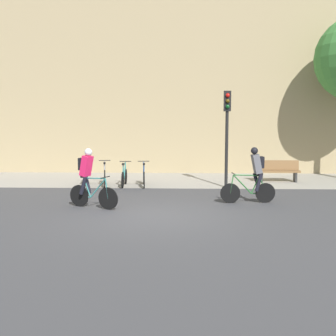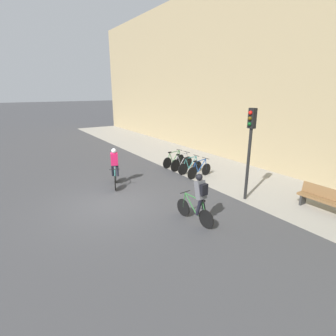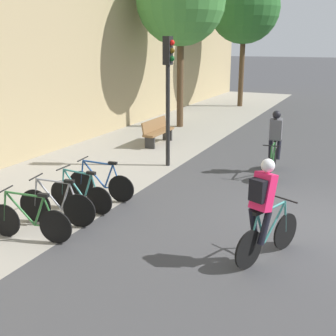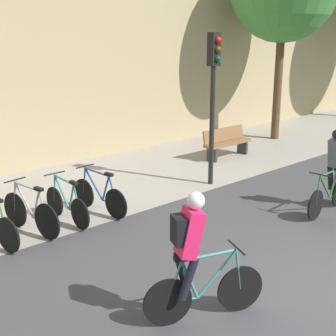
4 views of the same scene
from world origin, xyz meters
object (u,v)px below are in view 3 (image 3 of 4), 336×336
cyclist_pink (264,208)px  cyclist_grey (275,140)px  bench (158,131)px  parked_bike_1 (57,205)px  parked_bike_3 (101,183)px  traffic_light_pole (168,78)px  parked_bike_2 (81,194)px  parked_bike_0 (30,220)px

cyclist_pink → cyclist_grey: (5.03, 0.86, -0.00)m
bench → parked_bike_1: bearing=-169.6°
parked_bike_3 → bench: size_ratio=0.94×
parked_bike_3 → traffic_light_pole: 3.85m
parked_bike_1 → bench: (7.04, 1.29, 0.07)m
parked_bike_2 → parked_bike_3: parked_bike_3 is taller
parked_bike_0 → parked_bike_1: size_ratio=1.02×
parked_bike_2 → bench: bearing=11.6°
parked_bike_2 → parked_bike_0: bearing=-180.0°
parked_bike_0 → traffic_light_pole: (5.49, -0.22, 2.14)m
cyclist_grey → parked_bike_2: 5.55m
cyclist_grey → traffic_light_pole: size_ratio=0.48×
cyclist_pink → parked_bike_3: size_ratio=1.07×
cyclist_grey → parked_bike_0: cyclist_grey is taller
traffic_light_pole → bench: 3.45m
cyclist_grey → traffic_light_pole: bearing=100.8°
cyclist_pink → bench: size_ratio=1.01×
parked_bike_0 → parked_bike_2: parked_bike_0 is taller
cyclist_pink → traffic_light_pole: traffic_light_pole is taller
parked_bike_0 → parked_bike_3: bearing=0.0°
cyclist_grey → parked_bike_1: (-5.29, 3.17, -0.54)m
parked_bike_3 → traffic_light_pole: size_ratio=0.45×
cyclist_pink → parked_bike_3: bearing=72.4°
parked_bike_0 → parked_bike_2: 1.54m
cyclist_pink → cyclist_grey: cyclist_pink is taller
cyclist_pink → bench: (6.78, 5.32, -0.47)m
parked_bike_1 → parked_bike_3: 1.54m
bench → parked_bike_3: bearing=-166.8°
cyclist_pink → parked_bike_2: 4.10m
parked_bike_2 → parked_bike_3: size_ratio=0.95×
traffic_light_pole → parked_bike_1: bearing=177.4°
cyclist_pink → parked_bike_0: 4.19m
parked_bike_3 → bench: bearing=13.2°
parked_bike_0 → bench: bearing=9.4°
traffic_light_pole → parked_bike_0: bearing=177.7°
parked_bike_0 → parked_bike_3: 2.31m
cyclist_grey → parked_bike_1: 6.19m
parked_bike_1 → traffic_light_pole: size_ratio=0.45×
parked_bike_2 → traffic_light_pole: traffic_light_pole is taller
bench → cyclist_pink: bearing=-141.9°
parked_bike_0 → parked_bike_3: parked_bike_0 is taller
parked_bike_0 → cyclist_grey: bearing=-27.6°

